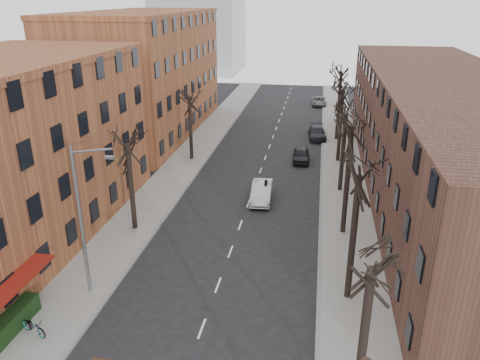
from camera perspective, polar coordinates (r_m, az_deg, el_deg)
The scene contains 19 objects.
sidewalk_left at distance 50.75m, azimuth -6.04°, elevation 2.95°, with size 4.00×90.00×0.15m, color gray.
sidewalk_right at distance 49.04m, azimuth 12.30°, elevation 1.88°, with size 4.00×90.00×0.15m, color gray.
building_left_far at distance 59.91m, azimuth -11.53°, elevation 12.35°, with size 12.00×28.00×14.00m, color brown.
building_right at distance 44.04m, azimuth 23.48°, elevation 5.04°, with size 12.00×50.00×10.00m, color #4F3024.
awning_left at distance 27.88m, azimuth -25.73°, elevation -16.51°, with size 1.20×7.00×0.15m, color maroon.
tree_right_b at distance 28.44m, azimuth 12.90°, elevation -13.84°, with size 5.20×5.20×10.80m, color black, non-canonical shape.
tree_right_c at distance 35.27m, azimuth 12.38°, elevation -6.33°, with size 5.20×5.20×11.60m, color black, non-canonical shape.
tree_right_d at distance 42.52m, azimuth 12.04°, elevation -1.32°, with size 5.20×5.20×10.00m, color black, non-canonical shape.
tree_right_e at distance 49.99m, azimuth 11.80°, elevation 2.21°, with size 5.20×5.20×10.80m, color black, non-canonical shape.
tree_right_f at distance 57.61m, azimuth 11.62°, elevation 4.82°, with size 5.20×5.20×11.60m, color black, non-canonical shape.
tree_left_a at distance 35.85m, azimuth -12.64°, elevation -5.88°, with size 5.20×5.20×9.50m, color black, non-canonical shape.
tree_left_b at distance 49.76m, azimuth -5.89°, elevation 2.48°, with size 5.20×5.20×9.50m, color black, non-canonical shape.
streetlight at distance 27.00m, azimuth -18.60°, elevation -4.16°, with size 2.45×0.22×9.03m.
silver_sedan at distance 39.48m, azimuth 2.65°, elevation -1.44°, with size 1.65×4.72×1.55m, color silver.
parked_car_near at distance 49.23m, azimuth 7.45°, elevation 3.06°, with size 1.67×4.16×1.42m, color black.
parked_car_mid at distance 57.53m, azimuth 9.37°, elevation 5.69°, with size 1.98×4.87×1.41m, color black.
parked_car_far at distance 75.61m, azimuth 9.62°, elevation 9.45°, with size 2.16×4.68×1.30m, color #57595E.
pedestrian_crossing at distance 39.29m, azimuth 3.16°, elevation -1.28°, with size 1.13×0.47×1.93m, color black.
bicycle at distance 26.94m, azimuth -23.85°, elevation -15.99°, with size 0.62×1.78×0.94m, color gray.
Camera 1 is at (5.32, -11.22, 16.26)m, focal length 35.00 mm.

